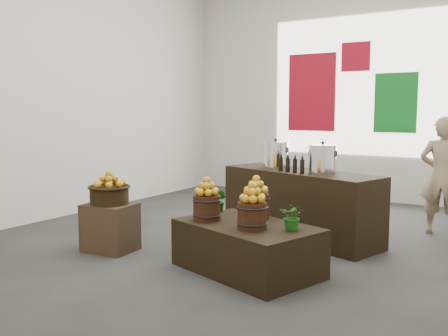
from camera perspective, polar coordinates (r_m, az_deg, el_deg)
The scene contains 23 objects.
ground at distance 6.17m, azimuth 2.56°, elevation -8.19°, with size 7.00×7.00×0.00m, color #383835.
back_wall at distance 9.18m, azimuth 13.59°, elevation 9.07°, with size 6.00×0.04×4.00m, color silver.
back_opening at distance 9.07m, azimuth 15.37°, elevation 9.06°, with size 3.20×0.02×2.40m, color white.
deco_red_left at distance 9.36m, azimuth 9.99°, elevation 8.49°, with size 0.90×0.04×1.40m, color #A10C1E.
deco_green_right at distance 8.90m, azimuth 19.02°, elevation 7.05°, with size 0.70×0.04×1.00m, color #127520.
deco_red_upper at distance 9.13m, azimuth 14.83°, elevation 12.20°, with size 0.50×0.04×0.50m, color #A10C1E.
crate at distance 5.78m, azimuth -12.88°, elevation -6.63°, with size 0.53×0.44×0.53m, color #4E3324.
wicker_basket at distance 5.71m, azimuth -12.97°, elevation -3.08°, with size 0.43×0.43×0.19m, color black.
apples_in_basket at distance 5.68m, azimuth -13.02°, elevation -1.22°, with size 0.33×0.33×0.18m, color #9D1E05, non-canonical shape.
display_table at distance 4.94m, azimuth 2.65°, elevation -9.09°, with size 1.37×0.84×0.47m, color black.
apple_bucket_front_left at distance 5.02m, azimuth -1.98°, elevation -4.56°, with size 0.27×0.27×0.25m, color #3C1D10.
apples_in_bucket_front_left at distance 4.99m, azimuth -1.99°, elevation -2.10°, with size 0.21×0.21×0.18m, color #9D1E05, non-canonical shape.
apple_bucket_front_right at distance 4.66m, azimuth 3.24°, elevation -5.46°, with size 0.27×0.27×0.25m, color #3C1D10.
apples_in_bucket_front_right at distance 4.62m, azimuth 3.26°, elevation -2.80°, with size 0.21×0.21×0.18m, color #9D1E05, non-canonical shape.
apple_bucket_rear at distance 5.12m, azimuth 3.68°, elevation -4.35°, with size 0.27×0.27×0.25m, color #3C1D10.
apples_in_bucket_rear at distance 5.09m, azimuth 3.70°, elevation -1.93°, with size 0.21×0.21×0.18m, color #9D1E05, non-canonical shape.
herb_garnish_right at distance 4.65m, azimuth 7.88°, elevation -5.50°, with size 0.23×0.20×0.26m, color #165612.
herb_garnish_left at distance 5.44m, azimuth -0.42°, elevation -3.76°, with size 0.13×0.11×0.24m, color #165612.
counter at distance 6.21m, azimuth 8.69°, elevation -4.17°, with size 2.05×0.65×0.84m, color black.
stock_pot_left at distance 6.41m, azimuth 5.93°, elevation 1.42°, with size 0.32×0.32×0.32m, color silver.
stock_pot_center at distance 5.93m, azimuth 11.19°, elevation 0.91°, with size 0.32×0.32×0.32m, color silver.
oil_cruets at distance 5.98m, azimuth 7.50°, elevation 0.63°, with size 0.30×0.06×0.23m, color black, non-canonical shape.
shopper at distance 6.86m, azimuth 23.67°, elevation -0.84°, with size 0.55×0.36×1.50m, color #8F7758.
Camera 1 is at (2.93, -5.19, 1.57)m, focal length 40.00 mm.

